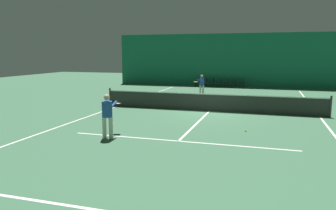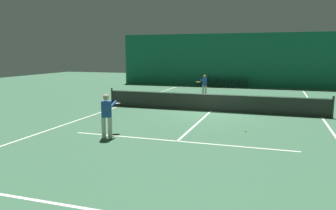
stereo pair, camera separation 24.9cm
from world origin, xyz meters
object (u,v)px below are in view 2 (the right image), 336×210
object	(u,v)px
player_near	(107,112)
courtside_chair_3	(223,82)
tennis_ball	(246,131)
player_far	(204,84)
courtside_chair_0	(201,81)
courtside_chair_1	(208,81)
courtside_chair_4	(231,82)
courtside_chair_6	(246,82)
courtside_chair_2	(216,81)
tennis_net	(211,102)
courtside_chair_5	(238,82)

from	to	relation	value
player_near	courtside_chair_3	size ratio (longest dim) A/B	1.95
courtside_chair_3	tennis_ball	world-z (taller)	courtside_chair_3
player_far	tennis_ball	size ratio (longest dim) A/B	23.11
player_far	courtside_chair_0	size ratio (longest dim) A/B	1.82
courtside_chair_1	tennis_ball	size ratio (longest dim) A/B	12.73
courtside_chair_4	courtside_chair_6	bearing A→B (deg)	90.00
courtside_chair_2	player_near	bearing A→B (deg)	-1.63
courtside_chair_2	courtside_chair_3	distance (m)	0.69
tennis_net	courtside_chair_2	world-z (taller)	tennis_net
courtside_chair_1	tennis_ball	bearing A→B (deg)	15.85
courtside_chair_4	tennis_ball	world-z (taller)	courtside_chair_4
player_far	courtside_chair_3	size ratio (longest dim) A/B	1.82
courtside_chair_3	courtside_chair_6	size ratio (longest dim) A/B	1.00
tennis_net	courtside_chair_4	distance (m)	13.20
courtside_chair_1	courtside_chair_2	xyz separation A→B (m)	(0.69, 0.00, 0.00)
courtside_chair_2	courtside_chair_3	xyz separation A→B (m)	(0.69, 0.00, 0.00)
player_near	courtside_chair_0	distance (m)	19.94
player_far	courtside_chair_3	xyz separation A→B (m)	(0.39, 6.75, -0.40)
courtside_chair_3	courtside_chair_6	bearing A→B (deg)	90.00
courtside_chair_1	courtside_chair_4	distance (m)	2.08
courtside_chair_5	courtside_chair_6	distance (m)	0.69
player_near	courtside_chair_2	world-z (taller)	player_near
courtside_chair_6	player_near	bearing A→B (deg)	-9.53
courtside_chair_0	courtside_chair_1	distance (m)	0.69
courtside_chair_6	courtside_chair_0	bearing A→B (deg)	-90.00
player_far	courtside_chair_4	xyz separation A→B (m)	(1.08, 6.75, -0.40)
tennis_net	courtside_chair_6	xyz separation A→B (m)	(0.74, 13.18, -0.03)
courtside_chair_3	courtside_chair_6	xyz separation A→B (m)	(2.08, 0.00, 0.00)
tennis_net	tennis_ball	distance (m)	4.77
courtside_chair_3	courtside_chair_4	bearing A→B (deg)	90.00
courtside_chair_1	courtside_chair_5	world-z (taller)	same
tennis_net	courtside_chair_1	size ratio (longest dim) A/B	14.29
courtside_chair_4	courtside_chair_5	size ratio (longest dim) A/B	1.00
courtside_chair_3	courtside_chair_5	bearing A→B (deg)	90.00
courtside_chair_1	player_far	bearing A→B (deg)	8.44
courtside_chair_3	player_far	bearing A→B (deg)	-3.28
courtside_chair_1	courtside_chair_4	bearing A→B (deg)	90.00
tennis_net	courtside_chair_3	distance (m)	13.25
player_near	courtside_chair_6	xyz separation A→B (m)	(3.34, 19.92, -0.47)
player_far	tennis_ball	world-z (taller)	player_far
player_near	courtside_chair_3	world-z (taller)	player_near
player_near	courtside_chair_0	bearing A→B (deg)	-1.54
courtside_chair_0	courtside_chair_3	world-z (taller)	same
player_near	courtside_chair_6	world-z (taller)	player_near
tennis_net	courtside_chair_0	world-z (taller)	tennis_net
courtside_chair_0	courtside_chair_1	xyz separation A→B (m)	(0.69, 0.00, 0.00)
courtside_chair_3	courtside_chair_1	bearing A→B (deg)	-90.00
courtside_chair_1	player_near	bearing A→B (deg)	0.37
courtside_chair_1	courtside_chair_6	xyz separation A→B (m)	(3.47, 0.00, 0.00)
courtside_chair_2	courtside_chair_5	size ratio (longest dim) A/B	1.00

